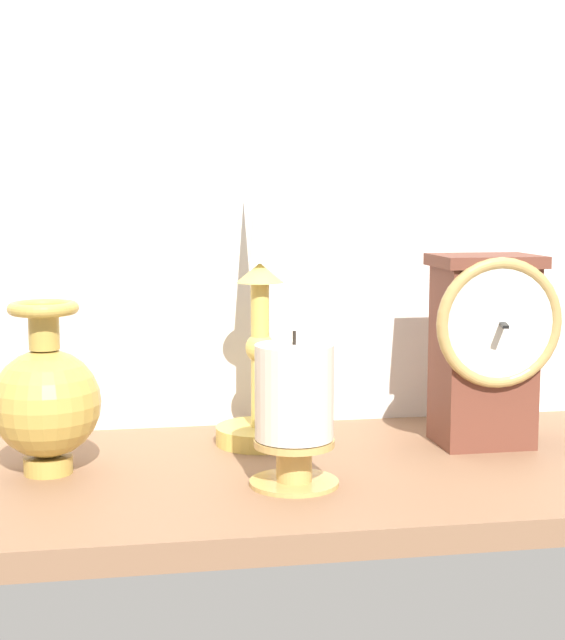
{
  "coord_description": "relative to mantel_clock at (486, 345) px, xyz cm",
  "views": [
    {
      "loc": [
        -11.2,
        -86.21,
        25.55
      ],
      "look_at": [
        3.81,
        0.0,
        14.0
      ],
      "focal_mm": 53.7,
      "sensor_mm": 36.0,
      "label": 1
    }
  ],
  "objects": [
    {
      "name": "ground_plane",
      "position": [
        -25.42,
        -4.34,
        -11.57
      ],
      "size": [
        100.0,
        36.0,
        2.4
      ],
      "primitive_type": "cube",
      "color": "brown"
    },
    {
      "name": "back_wall",
      "position": [
        -25.42,
        14.16,
        22.13
      ],
      "size": [
        120.0,
        2.0,
        65.0
      ],
      "primitive_type": "cube",
      "color": "silver",
      "rests_on": "ground_plane"
    },
    {
      "name": "mantel_clock",
      "position": [
        0.0,
        0.0,
        0.0
      ],
      "size": [
        12.86,
        10.61,
        19.52
      ],
      "color": "brown",
      "rests_on": "ground_plane"
    },
    {
      "name": "candlestick_tall_left",
      "position": [
        -22.37,
        4.65,
        -0.35
      ],
      "size": [
        9.21,
        9.21,
        32.92
      ],
      "color": "gold",
      "rests_on": "ground_plane"
    },
    {
      "name": "brass_vase_bulbous",
      "position": [
        -43.24,
        -2.54,
        -3.4
      ],
      "size": [
        9.96,
        9.96,
        15.9
      ],
      "color": "#B09140",
      "rests_on": "ground_plane"
    },
    {
      "name": "pillar_candle_front",
      "position": [
        -21.55,
        -9.92,
        -3.51
      ],
      "size": [
        7.96,
        7.96,
        13.77
      ],
      "color": "tan",
      "rests_on": "ground_plane"
    }
  ]
}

